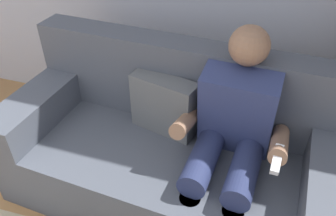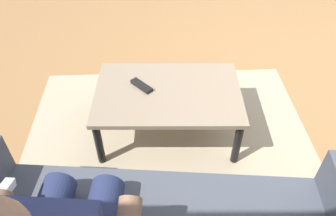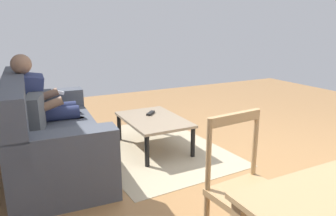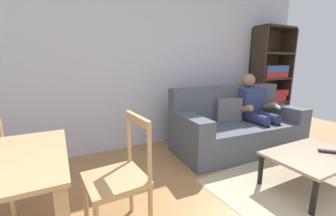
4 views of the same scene
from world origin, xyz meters
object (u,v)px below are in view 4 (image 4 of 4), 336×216
at_px(couch, 236,127).
at_px(dining_chair_facing_couch, 119,178).
at_px(tv_remote, 328,151).
at_px(bookshelf, 269,87).
at_px(person_lounging, 255,110).
at_px(coffee_table, 313,158).

height_order(couch, dining_chair_facing_couch, couch).
bearing_deg(dining_chair_facing_couch, tv_remote, -8.79).
bearing_deg(bookshelf, tv_remote, -126.48).
distance_m(tv_remote, dining_chair_facing_couch, 2.18).
height_order(couch, bookshelf, bookshelf).
bearing_deg(tv_remote, bookshelf, 8.96).
relative_size(couch, tv_remote, 11.83).
distance_m(person_lounging, coffee_table, 1.23).
bearing_deg(tv_remote, couch, 50.90).
xyz_separation_m(person_lounging, dining_chair_facing_couch, (-2.38, -0.84, -0.12)).
xyz_separation_m(tv_remote, dining_chair_facing_couch, (-2.15, 0.33, 0.08)).
bearing_deg(person_lounging, dining_chair_facing_couch, -160.45).
distance_m(couch, bookshelf, 1.65).
bearing_deg(person_lounging, tv_remote, -100.93).
bearing_deg(couch, coffee_table, -92.89).
height_order(bookshelf, dining_chair_facing_couch, bookshelf).
relative_size(bookshelf, dining_chair_facing_couch, 2.14).
distance_m(coffee_table, tv_remote, 0.19).
height_order(couch, coffee_table, couch).
bearing_deg(couch, person_lounging, -6.08).
distance_m(couch, coffee_table, 1.17).
bearing_deg(person_lounging, bookshelf, 29.78).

